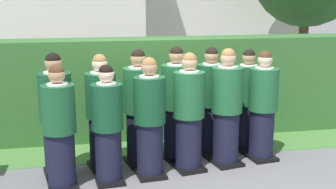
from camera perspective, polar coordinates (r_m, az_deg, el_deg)
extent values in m
plane|color=slate|center=(6.20, 0.42, -10.00)|extent=(60.00, 60.00, 0.00)
cylinder|color=black|center=(5.75, -13.70, -8.30)|extent=(0.35, 0.35, 0.73)
cube|color=black|center=(5.88, -13.52, -11.41)|extent=(0.43, 0.50, 0.05)
cylinder|color=#19512D|center=(5.55, -14.06, -1.84)|extent=(0.41, 0.41, 0.60)
cylinder|color=white|center=(5.48, -14.23, 1.27)|extent=(0.26, 0.26, 0.03)
cube|color=navy|center=(5.71, -14.29, -0.20)|extent=(0.04, 0.02, 0.27)
sphere|color=tan|center=(5.46, -14.30, 2.48)|extent=(0.21, 0.21, 0.21)
sphere|color=#472D19|center=(5.46, -14.32, 2.86)|extent=(0.19, 0.19, 0.19)
cylinder|color=black|center=(5.82, -7.73, -7.88)|extent=(0.34, 0.34, 0.72)
cube|color=black|center=(5.94, -7.63, -10.89)|extent=(0.40, 0.48, 0.05)
cylinder|color=#144728|center=(5.62, -7.93, -1.62)|extent=(0.41, 0.41, 0.59)
cylinder|color=white|center=(5.55, -8.02, 1.39)|extent=(0.25, 0.25, 0.03)
cube|color=#236038|center=(5.78, -8.25, -0.02)|extent=(0.04, 0.02, 0.26)
sphere|color=beige|center=(5.53, -8.06, 2.57)|extent=(0.20, 0.20, 0.20)
sphere|color=black|center=(5.53, -8.07, 2.94)|extent=(0.19, 0.19, 0.19)
cylinder|color=black|center=(5.96, -2.36, -7.12)|extent=(0.36, 0.36, 0.75)
cube|color=black|center=(6.08, -2.33, -10.21)|extent=(0.42, 0.50, 0.05)
cylinder|color=#144728|center=(5.76, -2.42, -0.73)|extent=(0.42, 0.42, 0.62)
cylinder|color=white|center=(5.70, -2.45, 2.34)|extent=(0.26, 0.26, 0.03)
cube|color=gold|center=(5.92, -2.91, 0.87)|extent=(0.04, 0.02, 0.27)
sphere|color=tan|center=(5.68, -2.46, 3.54)|extent=(0.21, 0.21, 0.21)
sphere|color=olive|center=(5.67, -2.47, 3.90)|extent=(0.19, 0.19, 0.19)
cylinder|color=black|center=(6.18, 2.70, -6.32)|extent=(0.36, 0.36, 0.76)
cube|color=black|center=(6.30, 2.66, -9.38)|extent=(0.46, 0.53, 0.05)
cylinder|color=#1E5B33|center=(5.98, 2.76, -0.02)|extent=(0.43, 0.43, 0.63)
cylinder|color=white|center=(5.92, 2.80, 3.00)|extent=(0.27, 0.27, 0.03)
cube|color=gold|center=(6.14, 2.01, 1.52)|extent=(0.04, 0.02, 0.28)
sphere|color=tan|center=(5.90, 2.81, 4.17)|extent=(0.22, 0.22, 0.22)
sphere|color=olive|center=(5.90, 2.81, 4.53)|extent=(0.20, 0.20, 0.20)
cylinder|color=black|center=(6.41, 7.54, -5.61)|extent=(0.37, 0.37, 0.78)
cube|color=black|center=(6.54, 7.44, -8.64)|extent=(0.48, 0.55, 0.05)
cylinder|color=#1E5B33|center=(6.23, 7.73, 0.60)|extent=(0.44, 0.44, 0.64)
cylinder|color=white|center=(6.17, 7.82, 3.56)|extent=(0.27, 0.27, 0.03)
cube|color=#236038|center=(6.38, 6.83, 2.09)|extent=(0.04, 0.02, 0.28)
sphere|color=tan|center=(6.15, 7.85, 4.71)|extent=(0.22, 0.22, 0.22)
sphere|color=olive|center=(6.15, 7.86, 5.06)|extent=(0.20, 0.20, 0.20)
cylinder|color=black|center=(6.71, 12.05, -5.08)|extent=(0.36, 0.36, 0.75)
cube|color=black|center=(6.82, 11.92, -7.88)|extent=(0.44, 0.52, 0.05)
cylinder|color=#1E5B33|center=(6.53, 12.33, 0.65)|extent=(0.42, 0.42, 0.62)
cylinder|color=white|center=(6.48, 12.46, 3.37)|extent=(0.26, 0.26, 0.03)
cube|color=navy|center=(6.68, 11.49, 2.03)|extent=(0.04, 0.02, 0.27)
sphere|color=beige|center=(6.46, 12.51, 4.43)|extent=(0.21, 0.21, 0.21)
sphere|color=#472D19|center=(6.45, 12.53, 4.76)|extent=(0.20, 0.20, 0.20)
cylinder|color=black|center=(6.15, -14.10, -6.74)|extent=(0.37, 0.37, 0.77)
cube|color=black|center=(6.27, -13.92, -9.86)|extent=(0.47, 0.54, 0.05)
cylinder|color=#144728|center=(5.95, -14.47, -0.32)|extent=(0.44, 0.44, 0.64)
cylinder|color=white|center=(5.89, -14.64, 2.76)|extent=(0.27, 0.27, 0.03)
cube|color=#236038|center=(6.13, -14.78, 1.26)|extent=(0.04, 0.02, 0.28)
sphere|color=tan|center=(5.87, -14.71, 3.95)|extent=(0.22, 0.22, 0.22)
sphere|color=black|center=(5.86, -14.73, 4.32)|extent=(0.20, 0.20, 0.20)
cylinder|color=black|center=(6.27, -8.54, -6.21)|extent=(0.36, 0.36, 0.75)
cube|color=black|center=(6.39, -8.43, -9.18)|extent=(0.46, 0.53, 0.05)
cylinder|color=#19512D|center=(6.08, -8.75, -0.10)|extent=(0.42, 0.42, 0.62)
cylinder|color=white|center=(6.02, -8.85, 2.82)|extent=(0.26, 0.26, 0.03)
cube|color=gold|center=(6.25, -9.21, 1.39)|extent=(0.04, 0.02, 0.27)
sphere|color=beige|center=(6.00, -8.89, 3.96)|extent=(0.21, 0.21, 0.21)
sphere|color=olive|center=(6.00, -8.90, 4.31)|extent=(0.19, 0.19, 0.19)
cylinder|color=black|center=(6.38, -3.75, -5.65)|extent=(0.37, 0.37, 0.77)
cube|color=black|center=(6.50, -3.70, -8.67)|extent=(0.47, 0.55, 0.05)
cylinder|color=#1E5B33|center=(6.19, -3.84, 0.55)|extent=(0.44, 0.44, 0.64)
cylinder|color=white|center=(6.13, -3.89, 3.51)|extent=(0.27, 0.27, 0.03)
cube|color=#236038|center=(6.36, -4.45, 2.04)|extent=(0.04, 0.02, 0.28)
sphere|color=tan|center=(6.11, -3.91, 4.66)|extent=(0.22, 0.22, 0.22)
sphere|color=black|center=(6.11, -3.91, 5.01)|extent=(0.20, 0.20, 0.20)
cylinder|color=black|center=(6.55, 1.07, -5.09)|extent=(0.37, 0.37, 0.78)
cube|color=black|center=(6.67, 1.06, -8.07)|extent=(0.50, 0.56, 0.05)
cylinder|color=#1E5B33|center=(6.37, 1.10, 1.00)|extent=(0.44, 0.44, 0.64)
cylinder|color=white|center=(6.31, 1.11, 3.91)|extent=(0.27, 0.27, 0.03)
cube|color=gold|center=(6.53, 0.31, 2.45)|extent=(0.04, 0.02, 0.28)
sphere|color=tan|center=(6.29, 1.12, 5.03)|extent=(0.22, 0.22, 0.22)
sphere|color=black|center=(6.29, 1.12, 5.38)|extent=(0.20, 0.20, 0.20)
cylinder|color=black|center=(6.83, 5.49, -4.49)|extent=(0.36, 0.36, 0.76)
cube|color=black|center=(6.94, 5.43, -7.30)|extent=(0.48, 0.54, 0.05)
cylinder|color=#19512D|center=(6.65, 5.62, 1.22)|extent=(0.43, 0.43, 0.63)
cylinder|color=white|center=(6.60, 5.68, 3.94)|extent=(0.27, 0.27, 0.03)
cube|color=#236038|center=(6.81, 4.81, 2.58)|extent=(0.04, 0.02, 0.28)
sphere|color=tan|center=(6.58, 5.70, 4.99)|extent=(0.21, 0.21, 0.21)
sphere|color=black|center=(6.57, 5.71, 5.32)|extent=(0.20, 0.20, 0.20)
cube|color=white|center=(6.91, 4.50, 0.88)|extent=(0.15, 0.04, 0.20)
cylinder|color=black|center=(7.07, 10.14, -4.14)|extent=(0.35, 0.35, 0.74)
cube|color=black|center=(7.17, 10.03, -6.76)|extent=(0.41, 0.49, 0.05)
cylinder|color=#1E5B33|center=(6.90, 10.35, 1.21)|extent=(0.42, 0.42, 0.61)
cylinder|color=white|center=(6.85, 10.46, 3.75)|extent=(0.26, 0.26, 0.03)
cube|color=navy|center=(7.06, 9.68, 2.49)|extent=(0.04, 0.02, 0.27)
sphere|color=tan|center=(6.83, 10.50, 4.73)|extent=(0.21, 0.21, 0.21)
sphere|color=black|center=(6.83, 10.51, 5.03)|extent=(0.19, 0.19, 0.19)
cube|color=#33662D|center=(7.59, -2.10, 0.95)|extent=(9.26, 0.70, 1.69)
cylinder|color=brown|center=(11.69, 17.02, 4.62)|extent=(0.24, 0.24, 1.71)
cube|color=#477A38|center=(7.06, -1.06, -7.07)|extent=(9.26, 0.90, 0.01)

